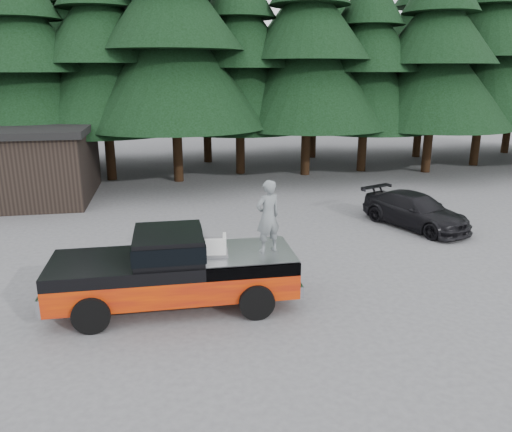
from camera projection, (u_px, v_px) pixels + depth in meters
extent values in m
plane|color=#4F4F51|center=(235.00, 298.00, 12.74)|extent=(120.00, 120.00, 0.00)
cube|color=black|center=(169.00, 244.00, 11.87)|extent=(1.66, 1.90, 0.59)
cube|color=silver|center=(213.00, 245.00, 11.98)|extent=(0.71, 0.61, 0.44)
imported|color=slate|center=(268.00, 216.00, 11.96)|extent=(0.76, 0.63, 1.79)
imported|color=black|center=(415.00, 211.00, 18.41)|extent=(3.27, 4.61, 1.24)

